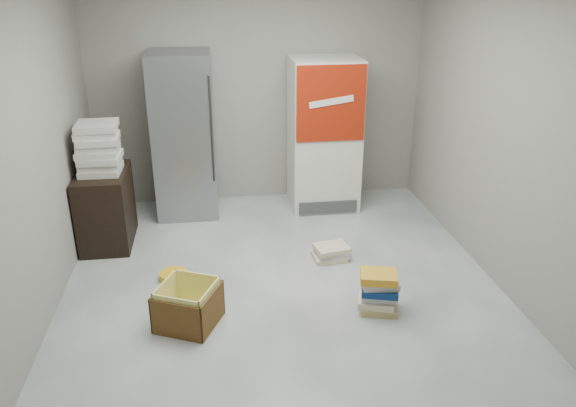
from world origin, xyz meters
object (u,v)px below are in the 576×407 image
(wood_shelf, at_px, (106,208))
(phonebook_stack_main, at_px, (379,292))
(steel_fridge, at_px, (184,136))
(coke_cooler, at_px, (324,134))
(cardboard_box, at_px, (188,308))

(wood_shelf, height_order, phonebook_stack_main, wood_shelf)
(steel_fridge, xyz_separation_m, wood_shelf, (-0.83, -0.73, -0.55))
(steel_fridge, bearing_deg, wood_shelf, -138.69)
(coke_cooler, height_order, wood_shelf, coke_cooler)
(coke_cooler, relative_size, wood_shelf, 2.25)
(coke_cooler, height_order, cardboard_box, coke_cooler)
(coke_cooler, bearing_deg, wood_shelf, -163.72)
(phonebook_stack_main, bearing_deg, cardboard_box, -171.13)
(coke_cooler, xyz_separation_m, cardboard_box, (-1.60, -2.37, -0.75))
(steel_fridge, bearing_deg, cardboard_box, -88.70)
(steel_fridge, relative_size, wood_shelf, 2.37)
(steel_fridge, xyz_separation_m, coke_cooler, (1.65, -0.01, -0.05))
(steel_fridge, relative_size, coke_cooler, 1.06)
(cardboard_box, bearing_deg, wood_shelf, 142.94)
(coke_cooler, bearing_deg, phonebook_stack_main, -89.57)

